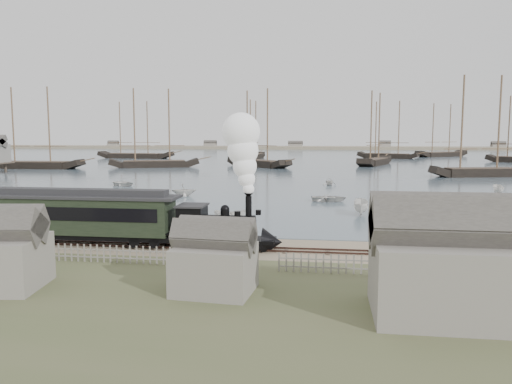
# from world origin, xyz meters

# --- Properties ---
(ground) EXTENTS (600.00, 600.00, 0.00)m
(ground) POSITION_xyz_m (0.00, 0.00, 0.00)
(ground) COLOR tan
(ground) RESTS_ON ground
(harbor_water) EXTENTS (600.00, 336.00, 0.06)m
(harbor_water) POSITION_xyz_m (0.00, 170.00, 0.03)
(harbor_water) COLOR #435360
(harbor_water) RESTS_ON ground
(rail_track) EXTENTS (120.00, 1.80, 0.16)m
(rail_track) POSITION_xyz_m (0.00, -2.00, 0.04)
(rail_track) COLOR #3B2620
(rail_track) RESTS_ON ground
(picket_fence_west) EXTENTS (19.00, 0.10, 1.20)m
(picket_fence_west) POSITION_xyz_m (-6.50, -7.00, 0.00)
(picket_fence_west) COLOR gray
(picket_fence_west) RESTS_ON ground
(picket_fence_east) EXTENTS (15.00, 0.10, 1.20)m
(picket_fence_east) POSITION_xyz_m (12.50, -7.50, 0.00)
(picket_fence_east) COLOR gray
(picket_fence_east) RESTS_ON ground
(shed_mid) EXTENTS (4.00, 3.50, 3.60)m
(shed_mid) POSITION_xyz_m (2.00, -12.00, 0.00)
(shed_mid) COLOR gray
(shed_mid) RESTS_ON ground
(shed_right) EXTENTS (6.00, 5.00, 5.10)m
(shed_right) POSITION_xyz_m (13.00, -14.00, 0.00)
(shed_right) COLOR gray
(shed_right) RESTS_ON ground
(far_spit) EXTENTS (500.00, 20.00, 1.80)m
(far_spit) POSITION_xyz_m (0.00, 250.00, 0.00)
(far_spit) COLOR gray
(far_spit) RESTS_ON ground
(locomotive) EXTENTS (7.67, 2.86, 9.56)m
(locomotive) POSITION_xyz_m (1.50, -2.00, 4.41)
(locomotive) COLOR black
(locomotive) RESTS_ON ground
(passenger_coach) EXTENTS (15.25, 2.94, 3.70)m
(passenger_coach) POSITION_xyz_m (-10.68, -2.00, 2.33)
(passenger_coach) COLOR black
(passenger_coach) RESTS_ON ground
(beached_dinghy) EXTENTS (4.53, 5.23, 0.91)m
(beached_dinghy) POSITION_xyz_m (-16.38, 0.06, 0.45)
(beached_dinghy) COLOR silver
(beached_dinghy) RESTS_ON ground
(rowboat_0) EXTENTS (5.28, 4.85, 0.89)m
(rowboat_0) POSITION_xyz_m (-14.23, 16.84, 0.51)
(rowboat_0) COLOR silver
(rowboat_0) RESTS_ON harbor_water
(rowboat_1) EXTENTS (3.48, 3.79, 1.69)m
(rowboat_1) POSITION_xyz_m (-11.27, 27.70, 0.91)
(rowboat_1) COLOR silver
(rowboat_1) RESTS_ON harbor_water
(rowboat_2) EXTENTS (4.09, 1.75, 1.55)m
(rowboat_2) POSITION_xyz_m (11.38, 15.19, 0.83)
(rowboat_2) COLOR silver
(rowboat_2) RESTS_ON harbor_water
(rowboat_3) EXTENTS (3.34, 4.52, 0.90)m
(rowboat_3) POSITION_xyz_m (8.14, 25.05, 0.51)
(rowboat_3) COLOR silver
(rowboat_3) RESTS_ON harbor_water
(rowboat_5) EXTENTS (3.56, 1.84, 1.31)m
(rowboat_5) POSITION_xyz_m (31.57, 35.93, 0.71)
(rowboat_5) COLOR silver
(rowboat_5) RESTS_ON harbor_water
(rowboat_6) EXTENTS (4.76, 5.30, 0.90)m
(rowboat_6) POSITION_xyz_m (-25.30, 39.75, 0.51)
(rowboat_6) COLOR silver
(rowboat_6) RESTS_ON harbor_water
(rowboat_7) EXTENTS (3.25, 3.07, 1.36)m
(rowboat_7) POSITION_xyz_m (8.31, 45.20, 0.74)
(rowboat_7) COLOR silver
(rowboat_7) RESTS_ON harbor_water
(rowboat_8) EXTENTS (1.21, 3.18, 1.23)m
(rowboat_8) POSITION_xyz_m (-1.18, 8.78, 0.67)
(rowboat_8) COLOR silver
(rowboat_8) RESTS_ON harbor_water
(schooner_0) EXTENTS (24.45, 5.92, 20.00)m
(schooner_0) POSITION_xyz_m (-63.42, 76.59, 10.06)
(schooner_0) COLOR black
(schooner_0) RESTS_ON harbor_water
(schooner_1) EXTENTS (22.82, 12.51, 20.00)m
(schooner_1) POSITION_xyz_m (-35.64, 84.86, 10.06)
(schooner_1) COLOR black
(schooner_1) RESTS_ON harbor_water
(schooner_2) EXTENTS (19.31, 18.75, 20.00)m
(schooner_2) POSITION_xyz_m (-9.83, 91.10, 10.06)
(schooner_2) COLOR black
(schooner_2) RESTS_ON harbor_water
(schooner_3) EXTENTS (11.90, 21.19, 20.00)m
(schooner_3) POSITION_xyz_m (20.90, 102.77, 10.06)
(schooner_3) COLOR black
(schooner_3) RESTS_ON harbor_water
(schooner_4) EXTENTS (20.23, 8.82, 20.00)m
(schooner_4) POSITION_xyz_m (37.98, 66.57, 10.06)
(schooner_4) COLOR black
(schooner_4) RESTS_ON harbor_water
(schooner_6) EXTENTS (27.58, 8.48, 20.00)m
(schooner_6) POSITION_xyz_m (-58.97, 131.34, 10.06)
(schooner_6) COLOR black
(schooner_6) RESTS_ON harbor_water
(schooner_7) EXTENTS (6.44, 19.58, 20.00)m
(schooner_7) POSITION_xyz_m (-16.94, 131.23, 10.06)
(schooner_7) COLOR black
(schooner_7) RESTS_ON harbor_water
(schooner_8) EXTENTS (21.27, 12.85, 20.00)m
(schooner_8) POSITION_xyz_m (28.93, 142.16, 10.06)
(schooner_8) COLOR black
(schooner_8) RESTS_ON harbor_water
(schooner_9) EXTENTS (22.28, 18.65, 20.00)m
(schooner_9) POSITION_xyz_m (50.80, 159.76, 10.06)
(schooner_9) COLOR black
(schooner_9) RESTS_ON harbor_water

